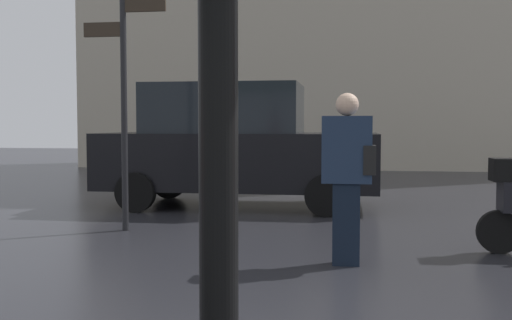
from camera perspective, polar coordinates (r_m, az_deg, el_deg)
name	(u,v)px	position (r m, az deg, el deg)	size (l,w,h in m)	color
pedestrian_with_bag	(348,168)	(5.92, 8.66, -0.75)	(0.51, 0.24, 1.67)	black
parked_car_left	(235,146)	(10.04, -2.01, 1.35)	(4.52, 1.98, 2.02)	black
street_signpost	(124,83)	(7.93, -12.29, 7.05)	(1.08, 0.08, 3.12)	black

